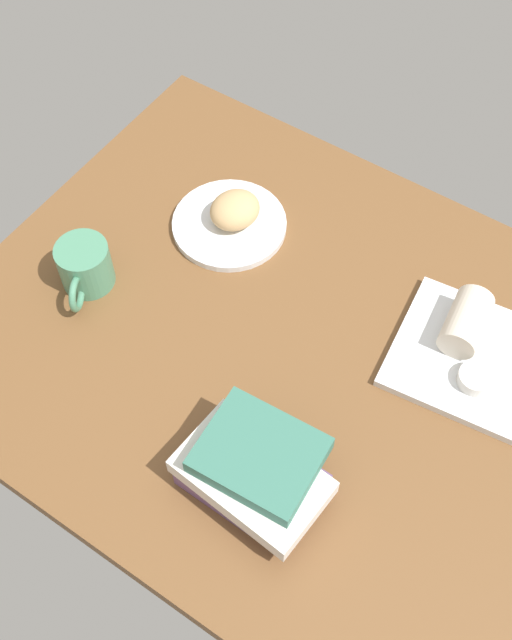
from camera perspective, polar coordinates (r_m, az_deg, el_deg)
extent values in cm
cube|color=brown|center=(135.22, 1.92, -1.96)|extent=(110.00, 90.00, 4.00)
cylinder|color=white|center=(147.66, -1.95, 6.98)|extent=(21.48, 21.48, 1.40)
ellipsoid|color=tan|center=(145.29, -1.55, 8.03)|extent=(10.55, 11.37, 5.62)
cube|color=white|center=(135.60, 15.05, -2.55)|extent=(26.25, 26.25, 1.60)
cylinder|color=silver|center=(131.57, 15.70, -4.12)|extent=(5.80, 5.80, 2.23)
cylinder|color=#C05132|center=(130.88, 15.78, -3.95)|extent=(4.75, 4.75, 0.40)
cylinder|color=beige|center=(134.38, 15.06, -0.13)|extent=(7.76, 11.86, 6.43)
cube|color=#6B4C7A|center=(120.50, -0.24, -11.54)|extent=(19.98, 14.26, 3.38)
cube|color=silver|center=(116.97, -0.29, -11.36)|extent=(22.85, 15.00, 3.45)
cube|color=#387260|center=(114.74, 0.25, -9.80)|extent=(17.97, 15.34, 3.09)
cylinder|color=#4C8C6B|center=(140.26, -12.36, 3.94)|extent=(9.41, 9.41, 8.79)
cylinder|color=olive|center=(137.32, -12.64, 4.88)|extent=(7.72, 7.72, 0.40)
torus|color=#4C8C6B|center=(136.90, -12.93, 1.88)|extent=(4.06, 6.30, 6.47)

